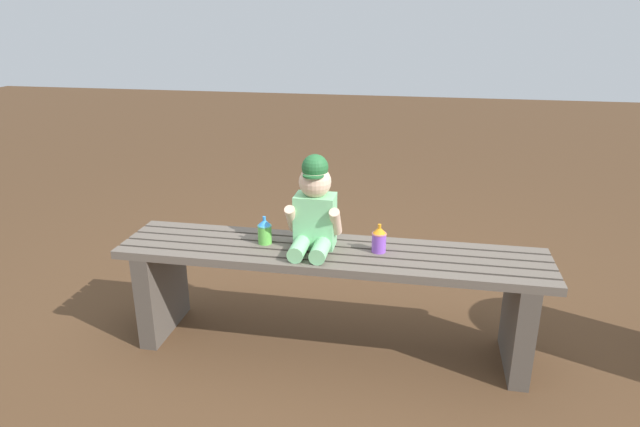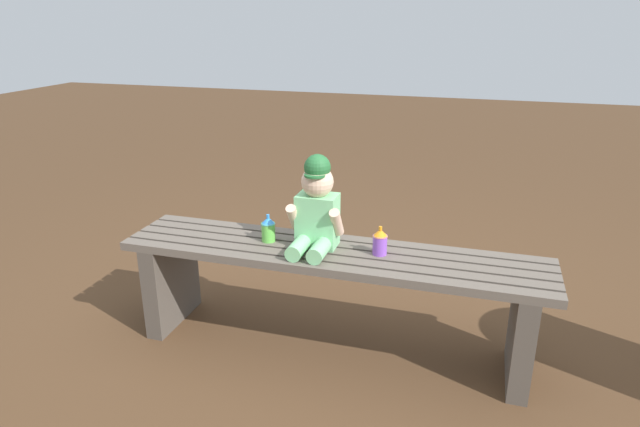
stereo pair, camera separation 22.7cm
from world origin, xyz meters
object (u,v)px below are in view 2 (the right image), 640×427
object	(u,v)px
sippy_cup_right	(380,241)
park_bench	(331,282)
sippy_cup_left	(268,229)
child_figure	(316,208)

from	to	relation	value
sippy_cup_right	park_bench	bearing A→B (deg)	-174.64
sippy_cup_left	sippy_cup_right	size ratio (longest dim) A/B	1.00
sippy_cup_right	child_figure	bearing A→B (deg)	-179.41
park_bench	sippy_cup_right	distance (m)	0.29
child_figure	sippy_cup_right	distance (m)	0.30
sippy_cup_left	sippy_cup_right	world-z (taller)	same
park_bench	sippy_cup_right	xyz separation A→B (m)	(0.20, 0.02, 0.21)
park_bench	sippy_cup_left	distance (m)	0.36
child_figure	sippy_cup_left	size ratio (longest dim) A/B	3.26
child_figure	sippy_cup_right	xyz separation A→B (m)	(0.28, 0.00, -0.12)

